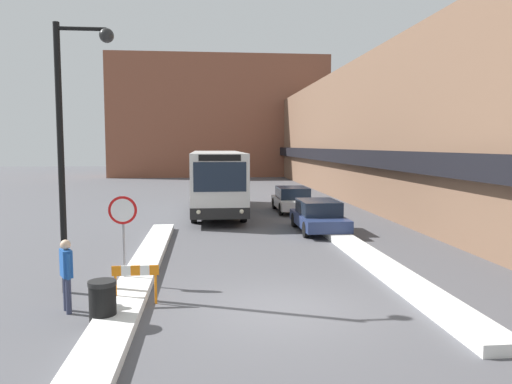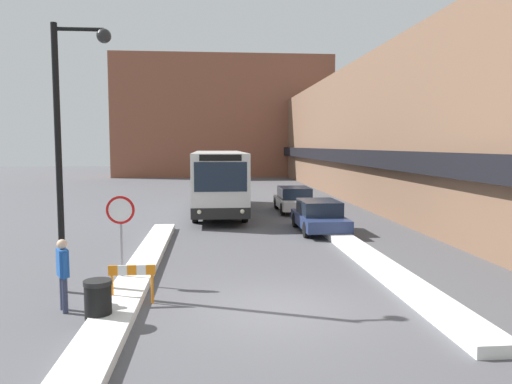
% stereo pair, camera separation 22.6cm
% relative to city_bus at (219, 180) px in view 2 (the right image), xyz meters
% --- Properties ---
extents(ground_plane, '(160.00, 160.00, 0.00)m').
position_rel_city_bus_xyz_m(ground_plane, '(1.08, -16.75, -1.85)').
color(ground_plane, '#515156').
extents(building_row_right, '(5.50, 60.00, 9.04)m').
position_rel_city_bus_xyz_m(building_row_right, '(11.05, 7.25, 2.66)').
color(building_row_right, brown).
rests_on(building_row_right, ground_plane).
extents(building_backdrop_far, '(26.00, 8.00, 14.33)m').
position_rel_city_bus_xyz_m(building_backdrop_far, '(1.08, 34.36, 5.32)').
color(building_backdrop_far, brown).
rests_on(building_backdrop_far, ground_plane).
extents(snow_bank_left, '(0.90, 17.39, 0.23)m').
position_rel_city_bus_xyz_m(snow_bank_left, '(-2.52, -14.03, -1.73)').
color(snow_bank_left, silver).
rests_on(snow_bank_left, ground_plane).
extents(snow_bank_right, '(0.90, 14.29, 0.25)m').
position_rel_city_bus_xyz_m(snow_bank_right, '(4.68, -12.60, -1.72)').
color(snow_bank_right, silver).
rests_on(snow_bank_right, ground_plane).
extents(city_bus, '(2.70, 11.62, 3.40)m').
position_rel_city_bus_xyz_m(city_bus, '(0.00, 0.00, 0.00)').
color(city_bus, silver).
rests_on(city_bus, ground_plane).
extents(parked_car_front, '(1.88, 4.29, 1.37)m').
position_rel_city_bus_xyz_m(parked_car_front, '(4.28, -6.57, -1.15)').
color(parked_car_front, navy).
rests_on(parked_car_front, ground_plane).
extents(parked_car_back, '(1.93, 4.30, 1.40)m').
position_rel_city_bus_xyz_m(parked_car_back, '(4.28, 0.00, -1.13)').
color(parked_car_back, silver).
rests_on(parked_car_back, ground_plane).
extents(stop_sign, '(0.76, 0.08, 2.42)m').
position_rel_city_bus_xyz_m(stop_sign, '(-2.85, -14.25, -0.09)').
color(stop_sign, gray).
rests_on(stop_sign, ground_plane).
extents(street_lamp, '(1.46, 0.36, 6.78)m').
position_rel_city_bus_xyz_m(street_lamp, '(-3.96, -14.85, 2.32)').
color(street_lamp, black).
rests_on(street_lamp, ground_plane).
extents(pedestrian, '(0.38, 0.50, 1.67)m').
position_rel_city_bus_xyz_m(pedestrian, '(-3.77, -16.41, -0.84)').
color(pedestrian, '#333851').
rests_on(pedestrian, ground_plane).
extents(trash_bin, '(0.59, 0.59, 0.95)m').
position_rel_city_bus_xyz_m(trash_bin, '(-2.81, -17.32, -1.37)').
color(trash_bin, black).
rests_on(trash_bin, ground_plane).
extents(construction_barricade, '(1.10, 0.06, 0.94)m').
position_rel_city_bus_xyz_m(construction_barricade, '(-2.30, -16.00, -1.18)').
color(construction_barricade, orange).
rests_on(construction_barricade, ground_plane).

